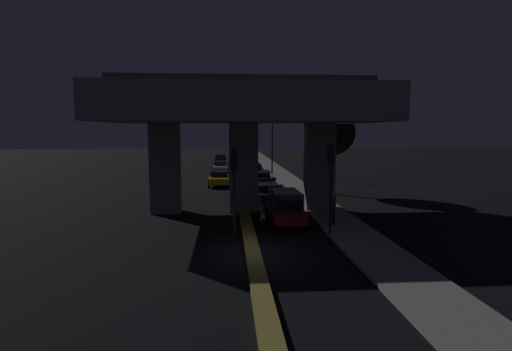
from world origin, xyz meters
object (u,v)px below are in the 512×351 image
object	(u,v)px
motorcycle_blue_filtering_mid	(249,191)
car_dark_blue_fourth	(253,170)
street_lamp	(270,132)
car_dark_red_fifth	(250,164)
car_dark_blue_second	(267,193)
traffic_light_left_of_median	(234,176)
car_taxi_yellow_lead_oncoming	(219,178)
traffic_light_right_of_median	(331,172)
pedestrian_on_sidewalk	(332,208)
car_dark_red_lead	(285,207)
car_dark_blue_third_oncoming	(220,159)
car_white_second_oncoming	(221,167)
car_white_sixth	(246,161)
motorcycle_white_filtering_near	(263,215)
car_black_third	(261,178)

from	to	relation	value
motorcycle_blue_filtering_mid	car_dark_blue_fourth	bearing A→B (deg)	-1.73
street_lamp	car_dark_red_fifth	size ratio (longest dim) A/B	1.89
car_dark_blue_second	motorcycle_blue_filtering_mid	world-z (taller)	motorcycle_blue_filtering_mid
traffic_light_left_of_median	street_lamp	xyz separation A→B (m)	(4.70, 27.17, 1.96)
car_taxi_yellow_lead_oncoming	car_dark_red_fifth	bearing A→B (deg)	164.28
traffic_light_right_of_median	traffic_light_left_of_median	bearing A→B (deg)	179.97
traffic_light_left_of_median	pedestrian_on_sidewalk	world-z (taller)	traffic_light_left_of_median
car_dark_red_lead	car_dark_blue_third_oncoming	world-z (taller)	car_dark_red_lead
traffic_light_right_of_median	car_dark_blue_second	distance (m)	10.12
street_lamp	car_white_second_oncoming	world-z (taller)	street_lamp
car_dark_red_lead	motorcycle_blue_filtering_mid	xyz separation A→B (m)	(-1.58, 8.42, -0.38)
motorcycle_blue_filtering_mid	car_taxi_yellow_lead_oncoming	bearing A→B (deg)	20.96
car_white_sixth	motorcycle_white_filtering_near	bearing A→B (deg)	178.52
car_taxi_yellow_lead_oncoming	car_dark_blue_third_oncoming	xyz separation A→B (m)	(-0.29, 25.61, 0.01)
traffic_light_left_of_median	motorcycle_blue_filtering_mid	xyz separation A→B (m)	(1.36, 11.00, -2.47)
motorcycle_white_filtering_near	motorcycle_blue_filtering_mid	world-z (taller)	motorcycle_blue_filtering_mid
car_dark_red_lead	car_taxi_yellow_lead_oncoming	size ratio (longest dim) A/B	0.92
traffic_light_left_of_median	traffic_light_right_of_median	world-z (taller)	traffic_light_right_of_median
car_dark_blue_second	car_black_third	bearing A→B (deg)	0.21
car_dark_blue_second	car_dark_blue_fourth	distance (m)	15.13
car_dark_red_lead	motorcycle_blue_filtering_mid	distance (m)	8.57
car_dark_red_lead	car_dark_blue_fourth	xyz separation A→B (m)	(-0.40, 22.08, -0.14)
traffic_light_left_of_median	car_dark_red_lead	world-z (taller)	traffic_light_left_of_median
motorcycle_white_filtering_near	pedestrian_on_sidewalk	xyz separation A→B (m)	(3.77, -0.65, 0.46)
motorcycle_blue_filtering_mid	pedestrian_on_sidewalk	world-z (taller)	pedestrian_on_sidewalk
car_dark_blue_second	car_white_sixth	size ratio (longest dim) A/B	1.12
car_white_sixth	motorcycle_blue_filtering_mid	xyz separation A→B (m)	(-1.13, -29.17, -0.09)
car_black_third	car_white_second_oncoming	xyz separation A→B (m)	(-4.07, 12.11, 0.04)
car_dark_blue_third_oncoming	car_dark_blue_fourth	bearing A→B (deg)	9.93
car_dark_red_lead	motorcycle_white_filtering_near	distance (m)	1.39
traffic_light_right_of_median	car_dark_blue_third_oncoming	distance (m)	44.84
street_lamp	car_white_second_oncoming	distance (m)	8.05
traffic_light_right_of_median	car_white_sixth	world-z (taller)	traffic_light_right_of_median
car_white_sixth	car_white_second_oncoming	distance (m)	10.23
street_lamp	motorcycle_blue_filtering_mid	xyz separation A→B (m)	(-3.34, -16.16, -4.43)
car_dark_red_lead	car_dark_blue_fourth	distance (m)	22.09
car_dark_red_lead	car_dark_red_fifth	size ratio (longest dim) A/B	0.87
car_dark_red_lead	car_dark_blue_second	bearing A→B (deg)	0.93
street_lamp	motorcycle_blue_filtering_mid	size ratio (longest dim) A/B	4.64
car_dark_blue_second	traffic_light_right_of_median	bearing A→B (deg)	-164.80
traffic_light_right_of_median	car_dark_blue_third_oncoming	world-z (taller)	traffic_light_right_of_median
car_white_sixth	traffic_light_right_of_median	bearing A→B (deg)	-176.86
traffic_light_right_of_median	street_lamp	world-z (taller)	street_lamp
car_dark_red_fifth	car_dark_blue_third_oncoming	bearing A→B (deg)	16.47
car_black_third	motorcycle_blue_filtering_mid	distance (m)	7.66
traffic_light_right_of_median	car_dark_blue_third_oncoming	xyz separation A→B (m)	(-6.22, 44.34, -2.51)
car_dark_red_fifth	car_white_second_oncoming	world-z (taller)	car_dark_red_fifth
car_dark_red_fifth	car_white_sixth	size ratio (longest dim) A/B	1.10
car_black_third	car_dark_red_fifth	distance (m)	13.69
motorcycle_white_filtering_near	car_dark_red_fifth	bearing A→B (deg)	2.26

